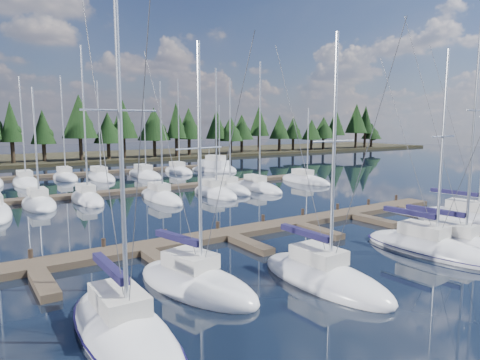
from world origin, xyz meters
TOP-DOWN VIEW (x-y plane):
  - ground at (0.00, 30.00)m, footprint 260.00×260.00m
  - far_shore at (0.00, 90.00)m, footprint 220.00×30.00m
  - main_dock at (0.00, 17.36)m, footprint 44.00×6.13m
  - back_docks at (0.00, 49.58)m, footprint 50.00×21.80m
  - front_sailboat_1 at (-10.40, 8.23)m, footprint 2.98×8.95m
  - front_sailboat_2 at (-6.03, 10.92)m, footprint 4.71×8.03m
  - front_sailboat_3 at (-0.47, 8.08)m, footprint 3.17×8.16m
  - front_sailboat_4 at (8.38, 8.13)m, footprint 3.28×8.85m
  - front_sailboat_5 at (10.22, 7.43)m, footprint 3.56×9.14m
  - front_sailboat_6 at (18.34, 10.85)m, footprint 3.52×9.04m
  - back_sailboat_rows at (0.57, 44.82)m, footprint 45.05×31.81m
  - motor_yacht_right at (19.52, 53.09)m, footprint 5.99×9.06m
  - tree_line at (-2.21, 80.19)m, footprint 184.17×11.82m

SIDE VIEW (x-z plane):
  - ground at x=0.00m, z-range 0.00..0.00m
  - back_docks at x=0.00m, z-range 0.00..0.40m
  - main_dock at x=0.00m, z-range -0.25..0.65m
  - back_sailboat_rows at x=0.57m, z-range -8.01..8.55m
  - front_sailboat_2 at x=-6.03m, z-range -5.79..6.34m
  - front_sailboat_4 at x=8.38m, z-range -6.10..6.66m
  - front_sailboat_3 at x=-0.47m, z-range -6.05..6.61m
  - front_sailboat_1 at x=-10.40m, z-range -7.17..7.75m
  - far_shore at x=0.00m, z-range 0.00..0.60m
  - front_sailboat_6 at x=18.34m, z-range -7.20..7.80m
  - front_sailboat_5 at x=10.22m, z-range -7.43..8.04m
  - motor_yacht_right at x=19.52m, z-range -1.68..2.63m
  - tree_line at x=-2.21m, z-range 0.74..14.26m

